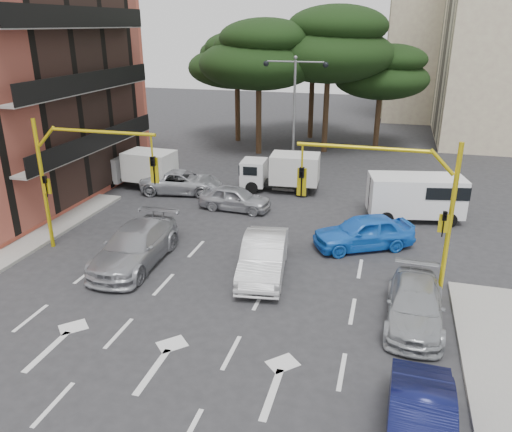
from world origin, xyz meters
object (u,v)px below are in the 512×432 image
(signal_mast_right, at_px, (401,196))
(car_silver_cross_b, at_px, (235,198))
(car_navy_parked, at_px, (420,429))
(van_white, at_px, (415,197))
(car_blue_compact, at_px, (363,232))
(car_silver_wagon, at_px, (135,246))
(box_truck_b, at_px, (281,173))
(signal_mast_left, at_px, (76,169))
(car_silver_cross_a, at_px, (182,182))
(car_silver_parked, at_px, (415,305))
(box_truck_a, at_px, (138,169))
(street_lamp_center, at_px, (295,96))
(car_white_hatch, at_px, (264,257))

(signal_mast_right, bearing_deg, car_silver_cross_b, 140.98)
(car_navy_parked, xyz_separation_m, van_white, (0.16, 16.24, 0.47))
(car_navy_parked, bearing_deg, car_silver_cross_b, 123.47)
(car_blue_compact, relative_size, van_white, 0.96)
(car_blue_compact, relative_size, car_silver_wagon, 0.82)
(car_navy_parked, distance_m, box_truck_b, 20.50)
(signal_mast_left, relative_size, car_silver_cross_a, 1.21)
(car_silver_cross_b, bearing_deg, van_white, -79.44)
(car_silver_parked, xyz_separation_m, box_truck_a, (-16.60, 11.41, 0.52))
(signal_mast_right, xyz_separation_m, box_truck_a, (-15.80, 9.30, -2.68))
(box_truck_a, height_order, box_truck_b, box_truck_a)
(signal_mast_right, relative_size, car_silver_cross_b, 1.49)
(van_white, bearing_deg, street_lamp_center, -138.42)
(car_silver_wagon, distance_m, car_silver_cross_b, 7.85)
(box_truck_a, bearing_deg, signal_mast_right, -116.73)
(car_blue_compact, height_order, car_silver_cross_a, car_blue_compact)
(street_lamp_center, height_order, van_white, street_lamp_center)
(street_lamp_center, xyz_separation_m, car_white_hatch, (1.65, -14.10, -4.61))
(signal_mast_left, bearing_deg, car_silver_cross_a, 84.34)
(signal_mast_left, distance_m, car_silver_wagon, 4.21)
(car_white_hatch, bearing_deg, car_blue_compact, 37.01)
(car_silver_parked, bearing_deg, box_truck_a, 146.98)
(van_white, bearing_deg, signal_mast_right, -18.30)
(car_silver_cross_a, xyz_separation_m, box_truck_a, (-3.09, 0.28, 0.51))
(car_silver_parked, bearing_deg, car_silver_wagon, 173.77)
(car_silver_wagon, xyz_separation_m, box_truck_a, (-5.04, 9.85, 0.38))
(car_white_hatch, relative_size, car_silver_cross_a, 1.00)
(car_silver_cross_a, height_order, box_truck_a, box_truck_a)
(signal_mast_right, distance_m, van_white, 8.68)
(car_silver_cross_b, bearing_deg, signal_mast_left, 148.19)
(car_silver_parked, distance_m, box_truck_a, 20.15)
(car_silver_cross_b, distance_m, car_silver_parked, 13.13)
(car_blue_compact, bearing_deg, car_silver_cross_a, -142.94)
(street_lamp_center, height_order, car_white_hatch, street_lamp_center)
(street_lamp_center, height_order, car_silver_cross_b, street_lamp_center)
(car_silver_cross_a, height_order, car_silver_parked, car_silver_cross_a)
(car_silver_cross_b, distance_m, van_white, 9.70)
(street_lamp_center, bearing_deg, box_truck_a, -152.36)
(signal_mast_right, bearing_deg, box_truck_a, 149.54)
(signal_mast_left, relative_size, car_silver_cross_b, 1.49)
(car_white_hatch, relative_size, box_truck_b, 1.02)
(street_lamp_center, height_order, car_silver_cross_a, street_lamp_center)
(car_navy_parked, bearing_deg, van_white, 90.79)
(box_truck_a, bearing_deg, car_silver_parked, -120.77)
(signal_mast_right, distance_m, car_white_hatch, 6.00)
(signal_mast_left, distance_m, street_lamp_center, 15.65)
(signal_mast_left, bearing_deg, car_silver_cross_b, 54.71)
(signal_mast_right, relative_size, signal_mast_left, 1.00)
(car_silver_cross_a, bearing_deg, car_blue_compact, -124.45)
(signal_mast_right, xyz_separation_m, car_silver_cross_b, (-8.65, 7.01, -3.20))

